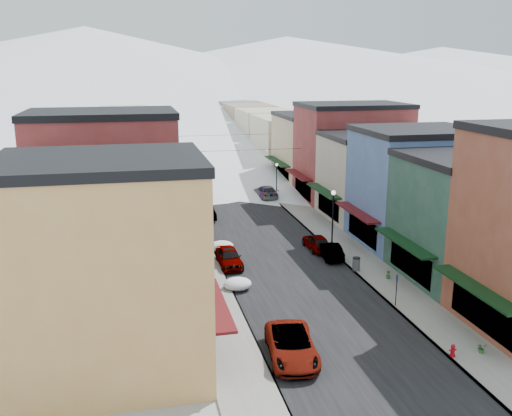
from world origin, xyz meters
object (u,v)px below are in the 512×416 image
car_green_sedan (330,250)px  streetlamp_near (333,210)px  car_silver_sedan (229,257)px  car_white_suv (292,345)px  fire_hydrant (453,351)px  trash_can (356,264)px  car_dark_hatch (206,211)px

car_green_sedan → streetlamp_near: streetlamp_near is taller
car_silver_sedan → car_white_suv: bearing=-88.0°
fire_hydrant → trash_can: 13.95m
car_dark_hatch → trash_can: (9.38, -18.73, -0.06)m
car_dark_hatch → fire_hydrant: bearing=-77.3°
car_white_suv → car_dark_hatch: size_ratio=1.24×
car_dark_hatch → streetlamp_near: size_ratio=0.91×
car_green_sedan → trash_can: car_green_sedan is taller
car_silver_sedan → trash_can: bearing=-21.6°
streetlamp_near → car_silver_sedan: bearing=-161.7°
fire_hydrant → car_dark_hatch: bearing=106.0°
car_silver_sedan → streetlamp_near: (9.99, 3.30, 2.51)m
car_green_sedan → trash_can: (0.90, -3.63, 0.01)m
trash_can → streetlamp_near: bearing=85.9°
trash_can → car_green_sedan: bearing=103.9°
car_green_sedan → trash_can: bearing=106.9°
car_dark_hatch → fire_hydrant: size_ratio=6.31×
car_white_suv → car_dark_hatch: bearing=98.8°
car_white_suv → car_green_sedan: bearing=70.9°
car_white_suv → streetlamp_near: streetlamp_near is taller
car_silver_sedan → fire_hydrant: car_silver_sedan is taller
car_white_suv → fire_hydrant: car_white_suv is taller
car_white_suv → car_green_sedan: car_white_suv is taller
fire_hydrant → car_green_sedan: bearing=92.9°
streetlamp_near → car_white_suv: bearing=-116.0°
car_green_sedan → car_dark_hatch: bearing=-57.8°
car_white_suv → car_silver_sedan: (-0.79, 15.54, -0.02)m
car_white_suv → car_dark_hatch: car_white_suv is taller
car_silver_sedan → car_dark_hatch: 15.15m
car_silver_sedan → car_green_sedan: size_ratio=1.09×
car_dark_hatch → streetlamp_near: streetlamp_near is taller
trash_can → fire_hydrant: bearing=-90.0°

